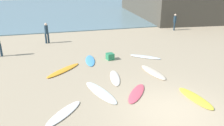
{
  "coord_description": "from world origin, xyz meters",
  "views": [
    {
      "loc": [
        -4.26,
        -6.43,
        4.77
      ],
      "look_at": [
        -1.02,
        5.04,
        0.3
      ],
      "focal_mm": 35.7,
      "sensor_mm": 36.0,
      "label": 1
    }
  ],
  "objects_px": {
    "surfboard_6": "(64,113)",
    "beachgoer_far": "(175,21)",
    "surfboard_7": "(145,57)",
    "surfboard_1": "(64,70)",
    "beach_cooler": "(110,56)",
    "surfboard_0": "(153,72)",
    "beachgoer_mid": "(47,32)",
    "surfboard_5": "(137,93)",
    "surfboard_3": "(100,92)",
    "surfboard_4": "(90,60)",
    "surfboard_2": "(195,98)",
    "surfboard_8": "(115,78)"
  },
  "relations": [
    {
      "from": "surfboard_4",
      "to": "surfboard_5",
      "type": "xyz_separation_m",
      "value": [
        1.21,
        -4.78,
        -0.0
      ]
    },
    {
      "from": "surfboard_7",
      "to": "surfboard_8",
      "type": "height_order",
      "value": "surfboard_7"
    },
    {
      "from": "surfboard_0",
      "to": "surfboard_3",
      "type": "bearing_deg",
      "value": 16.71
    },
    {
      "from": "surfboard_1",
      "to": "surfboard_4",
      "type": "distance_m",
      "value": 2.09
    },
    {
      "from": "surfboard_5",
      "to": "surfboard_6",
      "type": "bearing_deg",
      "value": -130.94
    },
    {
      "from": "surfboard_7",
      "to": "beachgoer_far",
      "type": "xyz_separation_m",
      "value": [
        6.22,
        6.99,
        0.86
      ]
    },
    {
      "from": "beachgoer_far",
      "to": "surfboard_5",
      "type": "bearing_deg",
      "value": -4.28
    },
    {
      "from": "surfboard_4",
      "to": "surfboard_8",
      "type": "height_order",
      "value": "surfboard_4"
    },
    {
      "from": "surfboard_0",
      "to": "beachgoer_far",
      "type": "distance_m",
      "value": 11.73
    },
    {
      "from": "surfboard_2",
      "to": "surfboard_4",
      "type": "bearing_deg",
      "value": 114.87
    },
    {
      "from": "surfboard_7",
      "to": "beach_cooler",
      "type": "height_order",
      "value": "beach_cooler"
    },
    {
      "from": "surfboard_1",
      "to": "surfboard_5",
      "type": "xyz_separation_m",
      "value": [
        2.93,
        -3.6,
        -0.01
      ]
    },
    {
      "from": "beachgoer_far",
      "to": "surfboard_6",
      "type": "bearing_deg",
      "value": -11.56
    },
    {
      "from": "surfboard_6",
      "to": "beachgoer_far",
      "type": "height_order",
      "value": "beachgoer_far"
    },
    {
      "from": "surfboard_0",
      "to": "surfboard_6",
      "type": "xyz_separation_m",
      "value": [
        -4.99,
        -2.72,
        -0.01
      ]
    },
    {
      "from": "surfboard_5",
      "to": "beachgoer_far",
      "type": "relative_size",
      "value": 1.19
    },
    {
      "from": "surfboard_1",
      "to": "beachgoer_far",
      "type": "height_order",
      "value": "beachgoer_far"
    },
    {
      "from": "surfboard_0",
      "to": "surfboard_7",
      "type": "bearing_deg",
      "value": -111.51
    },
    {
      "from": "surfboard_0",
      "to": "surfboard_8",
      "type": "xyz_separation_m",
      "value": [
        -2.21,
        -0.12,
        -0.01
      ]
    },
    {
      "from": "surfboard_1",
      "to": "beachgoer_mid",
      "type": "height_order",
      "value": "beachgoer_mid"
    },
    {
      "from": "surfboard_3",
      "to": "surfboard_7",
      "type": "distance_m",
      "value": 5.56
    },
    {
      "from": "surfboard_5",
      "to": "surfboard_1",
      "type": "bearing_deg",
      "value": 165.57
    },
    {
      "from": "surfboard_2",
      "to": "surfboard_8",
      "type": "height_order",
      "value": "surfboard_2"
    },
    {
      "from": "surfboard_2",
      "to": "surfboard_7",
      "type": "relative_size",
      "value": 0.98
    },
    {
      "from": "surfboard_1",
      "to": "surfboard_2",
      "type": "height_order",
      "value": "surfboard_1"
    },
    {
      "from": "surfboard_6",
      "to": "surfboard_5",
      "type": "bearing_deg",
      "value": 54.99
    },
    {
      "from": "beachgoer_mid",
      "to": "surfboard_5",
      "type": "bearing_deg",
      "value": -85.02
    },
    {
      "from": "surfboard_8",
      "to": "beachgoer_mid",
      "type": "xyz_separation_m",
      "value": [
        -3.26,
        7.98,
        0.87
      ]
    },
    {
      "from": "surfboard_1",
      "to": "surfboard_6",
      "type": "xyz_separation_m",
      "value": [
        -0.31,
        -4.32,
        -0.01
      ]
    },
    {
      "from": "surfboard_3",
      "to": "beachgoer_mid",
      "type": "xyz_separation_m",
      "value": [
        -2.2,
        9.32,
        0.87
      ]
    },
    {
      "from": "surfboard_0",
      "to": "beach_cooler",
      "type": "height_order",
      "value": "beach_cooler"
    },
    {
      "from": "surfboard_3",
      "to": "beachgoer_far",
      "type": "relative_size",
      "value": 1.54
    },
    {
      "from": "surfboard_1",
      "to": "beach_cooler",
      "type": "bearing_deg",
      "value": -112.67
    },
    {
      "from": "surfboard_3",
      "to": "surfboard_1",
      "type": "bearing_deg",
      "value": 97.3
    },
    {
      "from": "surfboard_5",
      "to": "surfboard_6",
      "type": "xyz_separation_m",
      "value": [
        -3.24,
        -0.73,
        0.0
      ]
    },
    {
      "from": "surfboard_1",
      "to": "beachgoer_far",
      "type": "distance_m",
      "value": 13.99
    },
    {
      "from": "surfboard_6",
      "to": "beachgoer_far",
      "type": "distance_m",
      "value": 17.03
    },
    {
      "from": "surfboard_2",
      "to": "surfboard_5",
      "type": "relative_size",
      "value": 1.05
    },
    {
      "from": "surfboard_7",
      "to": "surfboard_0",
      "type": "bearing_deg",
      "value": 25.35
    },
    {
      "from": "surfboard_0",
      "to": "surfboard_3",
      "type": "relative_size",
      "value": 0.88
    },
    {
      "from": "beachgoer_mid",
      "to": "surfboard_1",
      "type": "bearing_deg",
      "value": -98.51
    },
    {
      "from": "beachgoer_mid",
      "to": "beachgoer_far",
      "type": "relative_size",
      "value": 1.0
    },
    {
      "from": "surfboard_3",
      "to": "surfboard_4",
      "type": "relative_size",
      "value": 1.22
    },
    {
      "from": "surfboard_6",
      "to": "beachgoer_mid",
      "type": "relative_size",
      "value": 1.22
    },
    {
      "from": "surfboard_1",
      "to": "surfboard_7",
      "type": "height_order",
      "value": "surfboard_1"
    },
    {
      "from": "surfboard_1",
      "to": "beach_cooler",
      "type": "relative_size",
      "value": 5.37
    },
    {
      "from": "surfboard_4",
      "to": "surfboard_5",
      "type": "distance_m",
      "value": 4.93
    },
    {
      "from": "surfboard_1",
      "to": "beachgoer_far",
      "type": "xyz_separation_m",
      "value": [
        11.53,
        7.88,
        0.85
      ]
    },
    {
      "from": "surfboard_7",
      "to": "beachgoer_mid",
      "type": "distance_m",
      "value": 8.18
    },
    {
      "from": "surfboard_0",
      "to": "beachgoer_far",
      "type": "xyz_separation_m",
      "value": [
        6.85,
        9.49,
        0.85
      ]
    }
  ]
}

